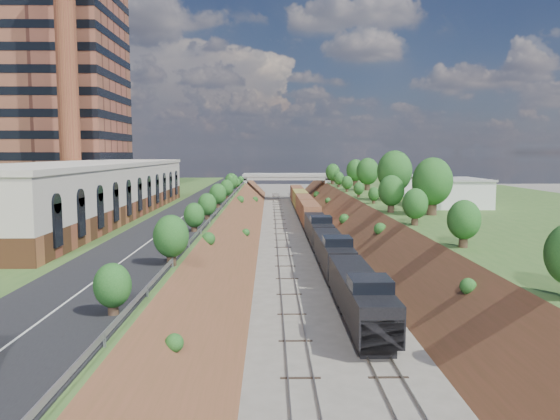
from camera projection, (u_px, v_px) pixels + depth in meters
The scene contains 18 objects.
ground at pixel (343, 374), 32.61m from camera, with size 400.00×400.00×0.00m, color #6B665B.
platform_left at pixel (100, 217), 91.42m from camera, with size 44.00×180.00×5.00m, color #385E26.
platform_right at pixel (490, 216), 92.60m from camera, with size 44.00×180.00×5.00m, color #385E26.
embankment_left at pixel (231, 231), 92.08m from camera, with size 7.07×180.00×7.07m, color brown.
embankment_right at pixel (361, 231), 92.47m from camera, with size 7.07×180.00×7.07m, color brown.
rail_left_track at pixel (281, 231), 92.22m from camera, with size 1.58×180.00×0.18m, color gray.
rail_right_track at pixel (311, 231), 92.31m from camera, with size 1.58×180.00×0.18m, color gray.
road at pixel (204, 202), 91.47m from camera, with size 8.00×180.00×0.10m, color black.
guardrail at pixel (228, 199), 91.29m from camera, with size 0.10×171.00×0.70m.
commercial_building at pixel (84, 190), 69.01m from camera, with size 14.30×62.30×7.00m.
highrise_tower at pixel (54, 45), 99.98m from camera, with size 22.00×22.00×53.90m.
smokestack at pixel (67, 77), 85.04m from camera, with size 3.20×3.20×40.00m, color brown.
overpass at pixel (286, 182), 153.41m from camera, with size 24.50×8.30×7.40m.
white_building_near at pixel (451, 193), 84.01m from camera, with size 9.00×12.00×4.00m, color silver.
white_building_far at pixel (411, 186), 105.90m from camera, with size 8.00×10.00×3.60m, color silver.
tree_right_large at pixel (432, 182), 71.71m from camera, with size 5.25×5.25×7.61m.
tree_left_crest at pixel (192, 218), 51.55m from camera, with size 2.45×2.45×3.55m.
freight_train at pixel (310, 215), 94.54m from camera, with size 2.92×117.91×4.55m.
Camera 1 is at (-4.36, -31.33, 13.21)m, focal length 35.00 mm.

